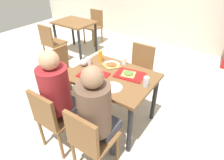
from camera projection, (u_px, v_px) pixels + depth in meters
ground_plane at (112, 119)px, 2.80m from camera, size 10.00×10.00×0.02m
main_table at (112, 82)px, 2.44m from camera, size 1.08×0.80×0.75m
chair_near_left at (53, 117)px, 2.11m from camera, size 0.40×0.40×0.86m
chair_near_right at (89, 139)px, 1.85m from camera, size 0.40×0.40×0.86m
chair_far_side at (139, 67)px, 3.06m from camera, size 0.40×0.40×0.86m
chair_left_end at (64, 71)px, 2.96m from camera, size 0.40×0.40×0.86m
person_in_red at (59, 93)px, 2.07m from camera, size 0.32×0.42×1.27m
person_in_brown_jacket at (97, 112)px, 1.81m from camera, size 0.32×0.42×1.27m
tray_red_near at (93, 75)px, 2.37m from camera, size 0.38×0.29×0.02m
tray_red_far at (130, 75)px, 2.37m from camera, size 0.39×0.31×0.02m
paper_plate_center at (111, 64)px, 2.61m from camera, size 0.22×0.22×0.01m
paper_plate_near_edge at (113, 87)px, 2.15m from camera, size 0.22×0.22×0.01m
pizza_slice_a at (92, 73)px, 2.37m from camera, size 0.18×0.23×0.02m
pizza_slice_b at (128, 73)px, 2.37m from camera, size 0.23×0.23×0.02m
pizza_slice_c at (111, 65)px, 2.58m from camera, size 0.25×0.22×0.02m
plastic_cup_a at (124, 61)px, 2.60m from camera, size 0.07×0.07×0.10m
plastic_cup_b at (97, 85)px, 2.11m from camera, size 0.07×0.07×0.10m
plastic_cup_c at (89, 61)px, 2.60m from camera, size 0.07×0.07×0.10m
soda_can at (146, 82)px, 2.15m from camera, size 0.07×0.07×0.12m
condiment_bottle at (100, 56)px, 2.66m from camera, size 0.06×0.06×0.16m
foil_bundle at (83, 63)px, 2.56m from camera, size 0.10×0.10×0.10m
background_table at (75, 27)px, 4.42m from camera, size 0.90×0.70×0.75m
background_chair_near at (51, 41)px, 3.98m from camera, size 0.40×0.40×0.86m
background_chair_far at (95, 24)px, 4.99m from camera, size 0.40×0.40×0.86m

